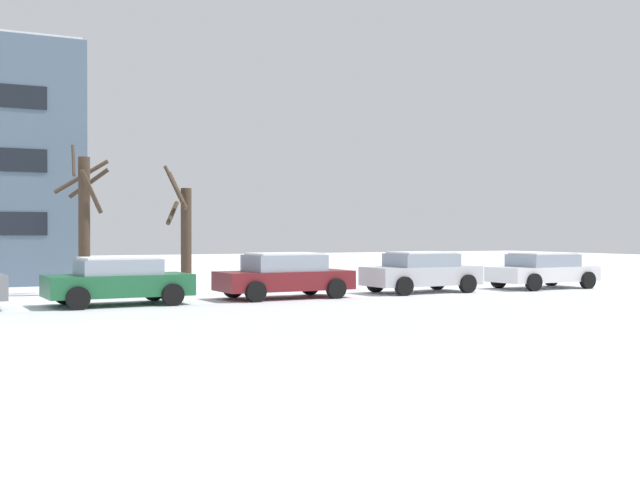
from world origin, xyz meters
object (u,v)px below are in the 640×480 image
parked_car_silver (421,272)px  parked_car_green (118,280)px  parked_car_maroon (284,275)px  parked_car_white (543,270)px

parked_car_silver → parked_car_green: bearing=-178.5°
parked_car_maroon → parked_car_white: 10.51m
parked_car_silver → parked_car_white: parked_car_silver is taller
parked_car_green → parked_car_silver: 10.51m
parked_car_maroon → parked_car_white: size_ratio=1.03×
parked_car_green → parked_car_white: bearing=0.2°
parked_car_maroon → parked_car_silver: parked_car_maroon is taller
parked_car_green → parked_car_maroon: size_ratio=0.95×
parked_car_green → parked_car_white: (15.77, 0.04, -0.02)m
parked_car_maroon → parked_car_silver: (5.26, 0.13, -0.01)m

